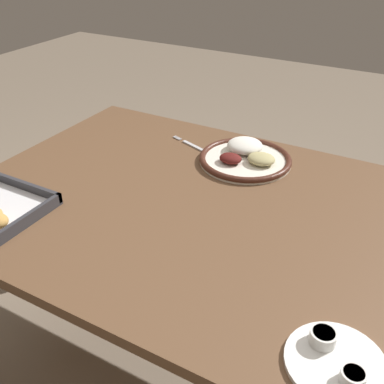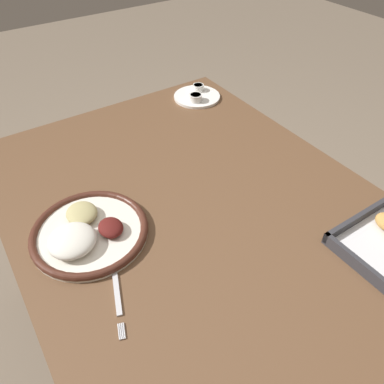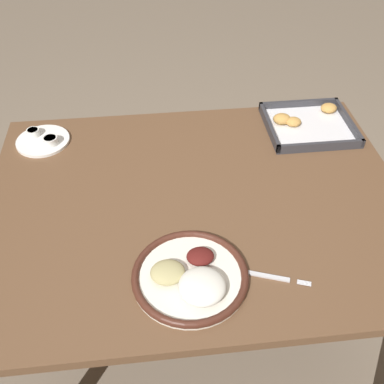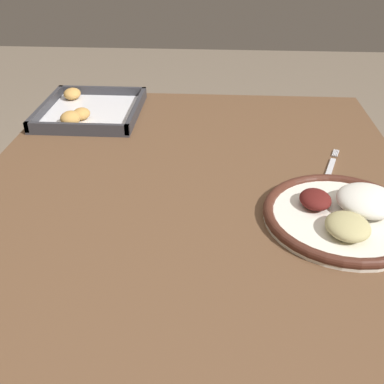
% 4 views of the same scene
% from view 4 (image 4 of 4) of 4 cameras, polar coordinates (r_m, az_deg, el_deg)
% --- Properties ---
extents(dining_table, '(1.26, 0.95, 0.71)m').
position_cam_4_polar(dining_table, '(0.96, 0.06, -5.67)').
color(dining_table, brown).
rests_on(dining_table, ground_plane).
extents(dinner_plate, '(0.30, 0.30, 0.05)m').
position_cam_4_polar(dinner_plate, '(0.89, 18.84, -2.65)').
color(dinner_plate, white).
rests_on(dinner_plate, dining_table).
extents(fork, '(0.20, 0.08, 0.00)m').
position_cam_4_polar(fork, '(1.06, 17.06, 2.60)').
color(fork, silver).
rests_on(fork, dining_table).
extents(baking_tray, '(0.30, 0.28, 0.04)m').
position_cam_4_polar(baking_tray, '(1.34, -13.15, 10.05)').
color(baking_tray, '#333338').
rests_on(baking_tray, dining_table).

